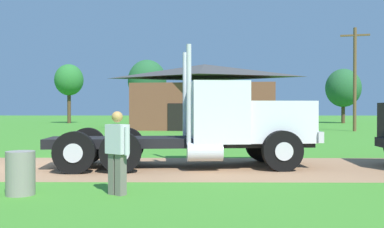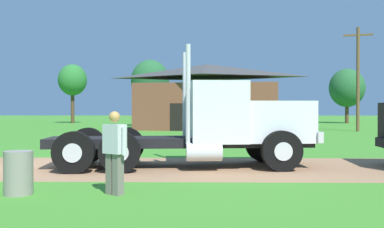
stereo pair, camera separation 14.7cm
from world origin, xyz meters
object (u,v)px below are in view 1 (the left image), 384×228
at_px(shed_building, 204,98).
at_px(utility_pole_near, 355,76).
at_px(steel_barrel, 20,173).
at_px(visitor_standing_near, 117,149).
at_px(truck_foreground_white, 219,126).

relative_size(shed_building, utility_pole_near, 1.58).
bearing_deg(steel_barrel, visitor_standing_near, 1.15).
distance_m(visitor_standing_near, steel_barrel, 2.05).
height_order(truck_foreground_white, steel_barrel, truck_foreground_white).
xyz_separation_m(visitor_standing_near, steel_barrel, (-1.99, -0.04, -0.49)).
bearing_deg(visitor_standing_near, truck_foreground_white, 62.00).
xyz_separation_m(truck_foreground_white, shed_building, (-0.01, 23.78, 1.43)).
bearing_deg(shed_building, truck_foreground_white, -89.97).
distance_m(visitor_standing_near, shed_building, 28.28).
xyz_separation_m(visitor_standing_near, utility_pole_near, (14.06, 25.22, 3.38)).
xyz_separation_m(truck_foreground_white, utility_pole_near, (11.74, 20.87, 3.06)).
bearing_deg(utility_pole_near, visitor_standing_near, -119.13).
distance_m(shed_building, utility_pole_near, 12.22).
relative_size(steel_barrel, utility_pole_near, 0.11).
relative_size(visitor_standing_near, shed_building, 0.13).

